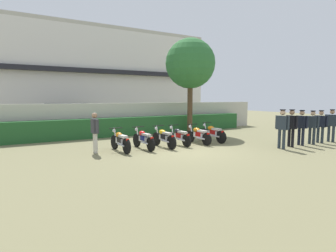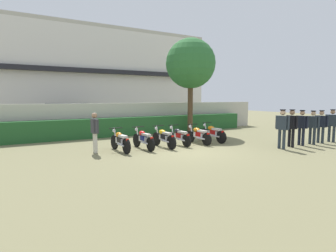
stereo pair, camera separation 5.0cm
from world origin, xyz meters
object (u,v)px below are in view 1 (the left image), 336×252
at_px(officer_0, 282,125).
at_px(officer_3, 312,125).
at_px(motorcycle_in_row_1, 143,139).
at_px(motorcycle_in_row_5, 213,133).
at_px(parked_car, 69,117).
at_px(officer_1, 291,125).
at_px(motorcycle_in_row_3, 179,136).
at_px(motorcycle_in_row_4, 198,135).
at_px(inspector_person, 95,129).
at_px(motorcycle_in_row_0, 120,141).
at_px(officer_4, 321,124).
at_px(officer_5, 332,123).
at_px(tree_near_inspector, 190,64).
at_px(officer_2, 302,125).
at_px(motorcycle_in_row_2, 164,138).

relative_size(officer_0, officer_3, 1.06).
bearing_deg(motorcycle_in_row_1, motorcycle_in_row_5, -93.54).
bearing_deg(parked_car, officer_1, -50.38).
bearing_deg(officer_3, motorcycle_in_row_3, -26.07).
height_order(motorcycle_in_row_4, inspector_person, inspector_person).
relative_size(motorcycle_in_row_0, motorcycle_in_row_5, 0.99).
relative_size(officer_4, officer_5, 0.98).
bearing_deg(officer_1, officer_4, -167.94).
height_order(officer_3, officer_4, officer_3).
xyz_separation_m(tree_near_inspector, inspector_person, (-6.96, -3.33, -3.40)).
distance_m(inspector_person, officer_3, 10.16).
bearing_deg(motorcycle_in_row_4, officer_5, -120.41).
xyz_separation_m(officer_0, officer_5, (3.80, -0.04, -0.06)).
height_order(motorcycle_in_row_0, motorcycle_in_row_5, motorcycle_in_row_5).
bearing_deg(motorcycle_in_row_1, motorcycle_in_row_0, 86.23).
bearing_deg(motorcycle_in_row_3, officer_0, -135.72).
xyz_separation_m(motorcycle_in_row_4, officer_1, (3.19, -2.78, 0.58)).
height_order(tree_near_inspector, motorcycle_in_row_5, tree_near_inspector).
bearing_deg(motorcycle_in_row_3, tree_near_inspector, -45.71).
xyz_separation_m(parked_car, officer_0, (6.97, -11.57, 0.11)).
xyz_separation_m(motorcycle_in_row_0, officer_1, (7.15, -2.88, 0.57)).
height_order(motorcycle_in_row_4, officer_1, officer_1).
xyz_separation_m(motorcycle_in_row_4, officer_2, (3.98, -2.75, 0.55)).
distance_m(motorcycle_in_row_4, officer_2, 4.87).
height_order(motorcycle_in_row_5, officer_0, officer_0).
relative_size(inspector_person, officer_4, 1.01).
relative_size(motorcycle_in_row_2, officer_4, 1.16).
height_order(inspector_person, officer_4, inspector_person).
bearing_deg(motorcycle_in_row_2, officer_1, -122.34).
distance_m(parked_car, inspector_person, 8.37).
bearing_deg(officer_2, motorcycle_in_row_1, -15.29).
height_order(officer_0, officer_3, officer_0).
height_order(parked_car, officer_3, parked_car).
bearing_deg(motorcycle_in_row_4, motorcycle_in_row_0, 83.08).
bearing_deg(officer_3, tree_near_inspector, -66.27).
relative_size(tree_near_inspector, officer_4, 3.65).
distance_m(tree_near_inspector, motorcycle_in_row_4, 5.74).
distance_m(motorcycle_in_row_5, officer_0, 3.36).
bearing_deg(motorcycle_in_row_4, motorcycle_in_row_5, -88.96).
distance_m(tree_near_inspector, motorcycle_in_row_5, 5.39).
bearing_deg(parked_car, tree_near_inspector, -31.87).
xyz_separation_m(motorcycle_in_row_2, officer_0, (4.35, -2.88, 0.59)).
bearing_deg(officer_0, motorcycle_in_row_5, -65.56).
xyz_separation_m(officer_2, officer_4, (1.47, -0.06, -0.03)).
distance_m(motorcycle_in_row_1, officer_3, 8.16).
distance_m(parked_car, motorcycle_in_row_5, 10.22).
bearing_deg(motorcycle_in_row_0, motorcycle_in_row_3, -94.03).
distance_m(tree_near_inspector, motorcycle_in_row_1, 7.23).
bearing_deg(parked_car, inspector_person, -87.13).
bearing_deg(officer_2, officer_3, -179.50).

